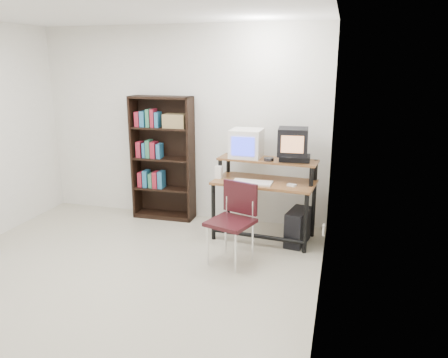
% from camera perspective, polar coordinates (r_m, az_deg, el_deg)
% --- Properties ---
extents(floor, '(4.00, 4.00, 0.01)m').
position_cam_1_polar(floor, '(4.67, -13.96, -12.62)').
color(floor, beige).
rests_on(floor, ground).
extents(ceiling, '(4.00, 4.00, 0.01)m').
position_cam_1_polar(ceiling, '(4.18, -16.38, 20.96)').
color(ceiling, white).
rests_on(ceiling, back_wall).
extents(back_wall, '(4.00, 0.01, 2.60)m').
position_cam_1_polar(back_wall, '(6.02, -5.51, 7.11)').
color(back_wall, silver).
rests_on(back_wall, floor).
extents(right_wall, '(0.01, 4.00, 2.60)m').
position_cam_1_polar(right_wall, '(3.67, 13.07, 1.58)').
color(right_wall, silver).
rests_on(right_wall, floor).
extents(computer_desk, '(1.26, 0.71, 0.98)m').
position_cam_1_polar(computer_desk, '(5.33, 5.36, -0.67)').
color(computer_desk, brown).
rests_on(computer_desk, floor).
extents(crt_monitor, '(0.38, 0.39, 0.36)m').
position_cam_1_polar(crt_monitor, '(5.41, 2.95, 4.63)').
color(crt_monitor, white).
rests_on(crt_monitor, computer_desk).
extents(vcr, '(0.37, 0.28, 0.08)m').
position_cam_1_polar(vcr, '(5.29, 9.23, 2.67)').
color(vcr, black).
rests_on(vcr, computer_desk).
extents(crt_tv, '(0.37, 0.37, 0.33)m').
position_cam_1_polar(crt_tv, '(5.24, 8.98, 4.82)').
color(crt_tv, black).
rests_on(crt_tv, vcr).
extents(cd_spindle, '(0.14, 0.14, 0.05)m').
position_cam_1_polar(cd_spindle, '(5.25, 5.87, 2.51)').
color(cd_spindle, '#26262B').
rests_on(cd_spindle, computer_desk).
extents(keyboard, '(0.47, 0.22, 0.03)m').
position_cam_1_polar(keyboard, '(5.19, 3.70, -0.52)').
color(keyboard, white).
rests_on(keyboard, computer_desk).
extents(mousepad, '(0.23, 0.20, 0.01)m').
position_cam_1_polar(mousepad, '(5.13, 8.66, -1.00)').
color(mousepad, black).
rests_on(mousepad, computer_desk).
extents(mouse, '(0.11, 0.09, 0.03)m').
position_cam_1_polar(mouse, '(5.11, 8.83, -0.85)').
color(mouse, white).
rests_on(mouse, mousepad).
extents(desk_speaker, '(0.08, 0.08, 0.17)m').
position_cam_1_polar(desk_speaker, '(5.38, -0.69, 0.84)').
color(desk_speaker, white).
rests_on(desk_speaker, computer_desk).
extents(pc_tower, '(0.28, 0.48, 0.42)m').
position_cam_1_polar(pc_tower, '(5.35, 9.60, -6.19)').
color(pc_tower, black).
rests_on(pc_tower, floor).
extents(school_chair, '(0.55, 0.55, 0.87)m').
position_cam_1_polar(school_chair, '(4.72, 1.33, -4.63)').
color(school_chair, black).
rests_on(school_chair, floor).
extents(bookshelf, '(0.85, 0.29, 1.69)m').
position_cam_1_polar(bookshelf, '(6.05, -7.94, 2.94)').
color(bookshelf, black).
rests_on(bookshelf, floor).
extents(wall_outlet, '(0.02, 0.08, 0.12)m').
position_cam_1_polar(wall_outlet, '(5.07, 12.86, -6.48)').
color(wall_outlet, beige).
rests_on(wall_outlet, right_wall).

